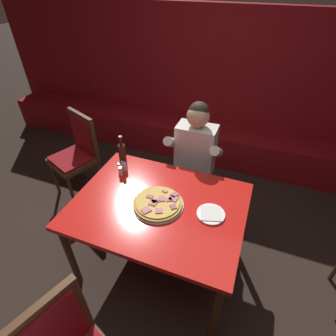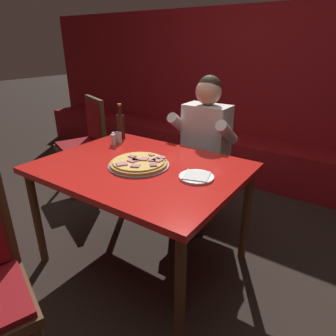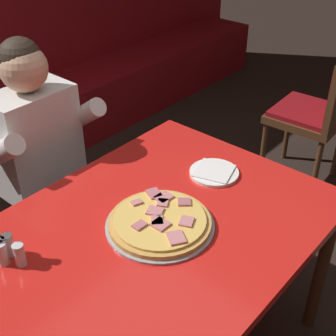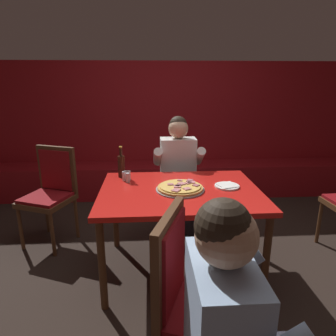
# 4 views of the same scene
# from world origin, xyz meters

# --- Properties ---
(main_dining_table) EXTENTS (1.32, 1.00, 0.76)m
(main_dining_table) POSITION_xyz_m (0.00, 0.00, 0.69)
(main_dining_table) COLOR #4C2D19
(main_dining_table) RESTS_ON ground_plane
(pizza) EXTENTS (0.40, 0.40, 0.05)m
(pizza) POSITION_xyz_m (0.00, -0.01, 0.78)
(pizza) COLOR #9E9EA3
(pizza) RESTS_ON main_dining_table
(plate_white_paper) EXTENTS (0.21, 0.21, 0.02)m
(plate_white_paper) POSITION_xyz_m (0.40, 0.03, 0.77)
(plate_white_paper) COLOR white
(plate_white_paper) RESTS_ON main_dining_table
(shaker_red_pepper_flakes) EXTENTS (0.04, 0.04, 0.09)m
(shaker_red_pepper_flakes) POSITION_xyz_m (-0.44, 0.27, 0.80)
(shaker_red_pepper_flakes) COLOR silver
(shaker_red_pepper_flakes) RESTS_ON main_dining_table
(shaker_parmesan) EXTENTS (0.04, 0.04, 0.09)m
(shaker_parmesan) POSITION_xyz_m (-0.47, 0.27, 0.80)
(shaker_parmesan) COLOR silver
(shaker_parmesan) RESTS_ON main_dining_table
(shaker_oregano) EXTENTS (0.04, 0.04, 0.09)m
(shaker_oregano) POSITION_xyz_m (-0.48, 0.25, 0.80)
(shaker_oregano) COLOR silver
(shaker_oregano) RESTS_ON main_dining_table
(shaker_black_pepper) EXTENTS (0.04, 0.04, 0.09)m
(shaker_black_pepper) POSITION_xyz_m (-0.44, 0.21, 0.80)
(shaker_black_pepper) COLOR silver
(shaker_black_pepper) RESTS_ON main_dining_table
(diner_seated_blue_shirt) EXTENTS (0.53, 0.53, 1.27)m
(diner_seated_blue_shirt) POSITION_xyz_m (0.06, 0.72, 0.71)
(diner_seated_blue_shirt) COLOR black
(diner_seated_blue_shirt) RESTS_ON ground_plane
(dining_chair_near_right) EXTENTS (0.46, 0.46, 0.94)m
(dining_chair_near_right) POSITION_xyz_m (1.69, 0.12, 0.56)
(dining_chair_near_right) COLOR #4C2D19
(dining_chair_near_right) RESTS_ON ground_plane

